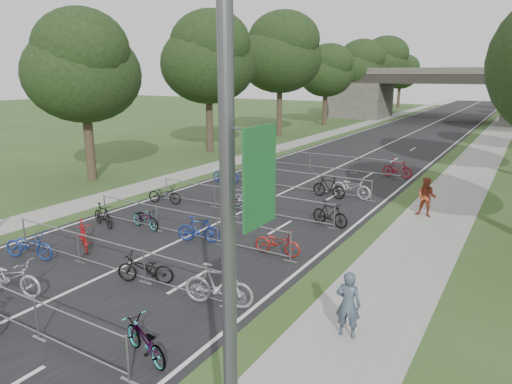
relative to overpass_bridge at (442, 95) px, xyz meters
The scene contains 40 objects.
road 15.41m from the overpass_bridge, 90.00° to the right, with size 11.00×140.00×0.01m, color black.
sidewalk_right 17.36m from the overpass_bridge, 61.93° to the right, with size 3.00×140.00×0.01m, color gray.
sidewalk_left 17.14m from the overpass_bridge, 116.57° to the right, with size 2.00×140.00×0.01m, color gray.
lane_markings 15.41m from the overpass_bridge, 90.00° to the right, with size 0.12×140.00×0.00m, color silver.
overpass_bridge is the anchor object (origin of this frame).
lamppost 63.55m from the overpass_bridge, 82.47° to the right, with size 0.61×0.65×8.21m.
tree_left_0 50.47m from the overpass_bridge, 103.07° to the right, with size 6.72×6.72×10.25m.
tree_left_1 38.97m from the overpass_bridge, 107.08° to the right, with size 7.56×7.56×11.53m.
tree_left_2 27.92m from the overpass_bridge, 114.44° to the right, with size 8.40×8.40×12.81m.
tree_left_3 17.59m from the overpass_bridge, 131.07° to the right, with size 6.72×6.72×10.25m.
tree_left_4 12.05m from the overpass_bridge, behind, with size 7.56×7.56×11.53m.
tree_left_5 16.44m from the overpass_bridge, 136.20° to the left, with size 8.40×8.40×12.81m.
tree_left_6 25.77m from the overpass_bridge, 116.43° to the left, with size 6.72×6.72×10.25m.
barrier_row_1 61.47m from the overpass_bridge, 90.00° to the right, with size 9.70×0.08×1.10m.
barrier_row_2 57.88m from the overpass_bridge, 90.00° to the right, with size 9.70×0.08×1.10m.
barrier_row_3 54.08m from the overpass_bridge, 90.00° to the right, with size 9.70×0.08×1.10m.
barrier_row_4 50.09m from the overpass_bridge, 90.00° to the right, with size 9.70×0.08×1.10m.
barrier_row_5 45.10m from the overpass_bridge, 90.00° to the right, with size 9.70×0.08×1.10m.
barrier_row_6 39.11m from the overpass_bridge, 90.00° to the right, with size 9.70×0.08×1.10m.
bike_5 60.45m from the overpass_bridge, 91.18° to the right, with size 0.72×2.06×1.08m, color #A8A7AF.
bike_7 60.84m from the overpass_bridge, 85.94° to the right, with size 0.59×1.71×0.90m, color gray.
bike_8 58.64m from the overpass_bridge, 93.21° to the right, with size 0.66×1.90×1.00m, color navy.
bike_9 57.04m from the overpass_bridge, 92.40° to the right, with size 0.51×1.82×1.09m, color maroon.
bike_10 57.89m from the overpass_bridge, 88.47° to the right, with size 0.63×1.80×0.95m, color black.
bike_11 58.01m from the overpass_bridge, 85.74° to the right, with size 0.58×2.04×1.22m, color gray.
bike_12 54.97m from the overpass_bridge, 94.02° to the right, with size 0.46×1.63×0.98m, color black.
bike_13 54.14m from the overpass_bridge, 92.29° to the right, with size 0.58×1.66×0.87m, color gray.
bike_14 54.20m from the overpass_bridge, 89.22° to the right, with size 0.47×1.68×1.01m, color navy.
bike_15 53.91m from the overpass_bridge, 85.82° to the right, with size 0.60×1.73×0.91m, color maroon.
bike_16 51.00m from the overpass_bridge, 94.55° to the right, with size 0.63×1.80×0.95m, color black.
bike_17 49.59m from the overpass_bridge, 89.95° to the right, with size 0.49×1.75×1.05m, color #A9A8B0.
bike_18 50.37m from the overpass_bridge, 89.87° to the right, with size 0.62×1.77×0.93m, color gray.
bike_19 50.01m from the overpass_bridge, 85.06° to the right, with size 0.49×1.74×1.05m, color black.
bike_20 45.73m from the overpass_bridge, 95.06° to the right, with size 0.48×1.71×1.03m, color navy.
bike_21 44.68m from the overpass_bridge, 92.48° to the right, with size 0.68×1.96×1.03m, color maroon.
bike_22 45.66m from the overpass_bridge, 86.85° to the right, with size 0.52×1.85×1.11m, color black.
bike_23 45.10m from the overpass_bridge, 85.54° to the right, with size 0.76×2.17×1.14m, color #B5B5BD.
bike_27 39.21m from the overpass_bridge, 83.69° to the right, with size 0.53×1.87×1.12m, color maroon.
pedestrian_a 57.97m from the overpass_bridge, 82.19° to the right, with size 0.62×0.41×1.69m, color #394555.
pedestrian_b 46.91m from the overpass_bridge, 80.82° to the right, with size 0.87×0.68×1.79m, color maroon.
Camera 1 is at (11.14, -2.08, 6.27)m, focal length 32.00 mm.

